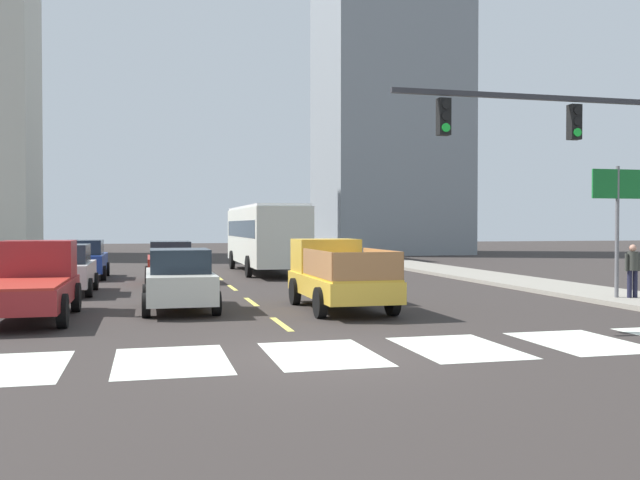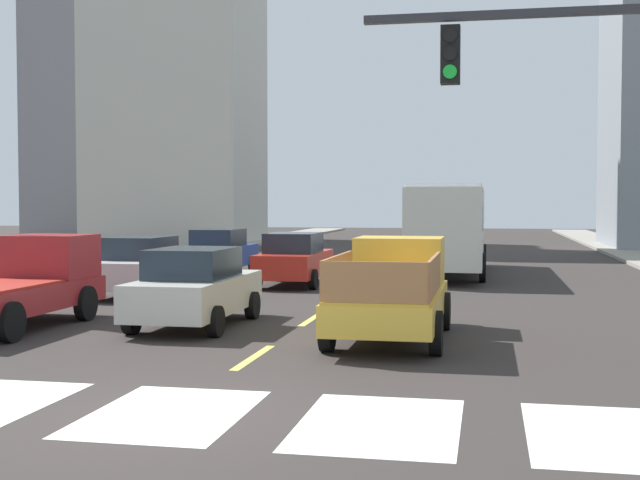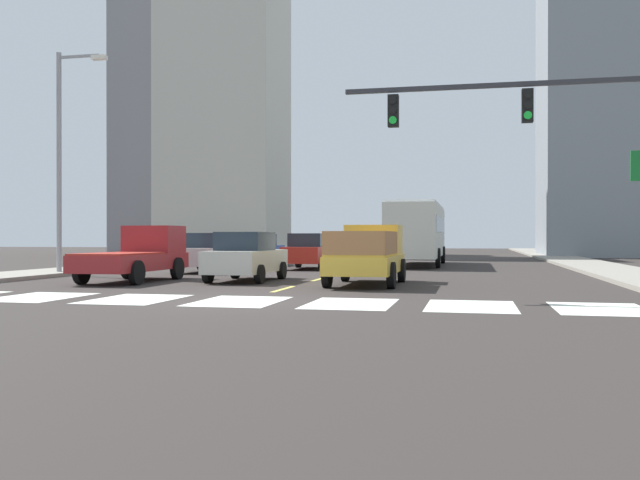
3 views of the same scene
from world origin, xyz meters
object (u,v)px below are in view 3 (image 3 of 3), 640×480
at_px(sedan_mid, 208,253).
at_px(pickup_dark, 139,255).
at_px(streetlight_left, 63,152).
at_px(pickup_stakebed, 369,256).
at_px(sedan_near_right, 246,257).
at_px(sedan_near_left, 309,251).
at_px(sedan_far, 258,250).
at_px(city_bus, 417,230).
at_px(traffic_signal_gantry, 573,131).

bearing_deg(sedan_mid, pickup_dark, -90.53).
bearing_deg(streetlight_left, sedan_mid, 37.58).
bearing_deg(pickup_stakebed, streetlight_left, 171.79).
bearing_deg(pickup_dark, sedan_near_right, 13.21).
bearing_deg(streetlight_left, sedan_near_left, 41.77).
height_order(sedan_far, streetlight_left, streetlight_left).
bearing_deg(sedan_mid, sedan_near_right, -56.51).
bearing_deg(sedan_mid, sedan_near_left, 46.96).
height_order(pickup_stakebed, city_bus, city_bus).
bearing_deg(streetlight_left, sedan_near_right, -12.84).
xyz_separation_m(sedan_near_left, sedan_far, (-3.65, 3.32, 0.00)).
bearing_deg(traffic_signal_gantry, streetlight_left, 159.63).
xyz_separation_m(pickup_stakebed, traffic_signal_gantry, (5.78, -4.47, 3.25)).
bearing_deg(pickup_stakebed, traffic_signal_gantry, -35.21).
height_order(pickup_stakebed, pickup_dark, same).
xyz_separation_m(pickup_stakebed, sedan_near_left, (-4.36, 9.99, -0.08)).
xyz_separation_m(sedan_near_left, traffic_signal_gantry, (10.14, -14.47, 3.32)).
xyz_separation_m(sedan_far, sedan_near_right, (3.61, -12.80, 0.00)).
bearing_deg(pickup_dark, city_bus, 63.66).
relative_size(city_bus, sedan_far, 2.45).
bearing_deg(sedan_far, sedan_mid, -87.78).
bearing_deg(sedan_near_right, sedan_mid, 125.38).
relative_size(city_bus, sedan_mid, 2.45).
height_order(sedan_near_left, traffic_signal_gantry, traffic_signal_gantry).
bearing_deg(sedan_far, city_bus, 14.98).
distance_m(pickup_stakebed, sedan_near_right, 4.43).
xyz_separation_m(city_bus, streetlight_left, (-13.27, -12.75, 3.02)).
bearing_deg(pickup_dark, sedan_mid, 91.92).
distance_m(sedan_mid, sedan_near_right, 6.68).
distance_m(sedan_mid, streetlight_left, 7.30).
distance_m(pickup_dark, sedan_mid, 6.28).
bearing_deg(sedan_far, sedan_near_left, -39.84).
distance_m(sedan_mid, traffic_signal_gantry, 17.73).
relative_size(city_bus, streetlight_left, 1.20).
height_order(city_bus, streetlight_left, streetlight_left).
bearing_deg(sedan_far, streetlight_left, -111.39).
height_order(pickup_stakebed, sedan_mid, pickup_stakebed).
bearing_deg(sedan_far, pickup_dark, -88.12).
bearing_deg(pickup_dark, streetlight_left, 153.81).
bearing_deg(pickup_stakebed, pickup_dark, -176.29).
height_order(sedan_near_left, streetlight_left, streetlight_left).
height_order(sedan_far, traffic_signal_gantry, traffic_signal_gantry).
bearing_deg(sedan_near_right, pickup_dark, -167.35).
bearing_deg(sedan_far, pickup_stakebed, -56.49).
height_order(city_bus, sedan_far, city_bus).
bearing_deg(city_bus, sedan_far, -168.63).
relative_size(sedan_near_left, traffic_signal_gantry, 0.52).
bearing_deg(city_bus, sedan_near_left, -133.91).
relative_size(sedan_far, streetlight_left, 0.49).
xyz_separation_m(traffic_signal_gantry, streetlight_left, (-18.60, 6.91, 0.79)).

